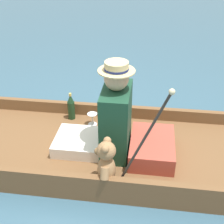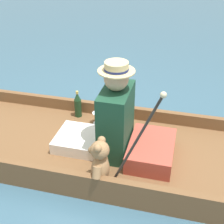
{
  "view_description": "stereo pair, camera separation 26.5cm",
  "coord_description": "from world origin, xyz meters",
  "views": [
    {
      "loc": [
        -2.29,
        -0.51,
        1.88
      ],
      "look_at": [
        -0.04,
        -0.21,
        0.52
      ],
      "focal_mm": 50.0,
      "sensor_mm": 36.0,
      "label": 1
    },
    {
      "loc": [
        -2.24,
        -0.77,
        1.88
      ],
      "look_at": [
        -0.04,
        -0.21,
        0.52
      ],
      "focal_mm": 50.0,
      "sensor_mm": 36.0,
      "label": 2
    }
  ],
  "objects": [
    {
      "name": "teddy_bear",
      "position": [
        -0.46,
        -0.22,
        0.3
      ],
      "size": [
        0.28,
        0.17,
        0.4
      ],
      "color": "#9E754C",
      "rests_on": "punt_boat"
    },
    {
      "name": "seated_person",
      "position": [
        -0.04,
        -0.18,
        0.43
      ],
      "size": [
        0.46,
        0.71,
        0.86
      ],
      "rotation": [
        0.0,
        0.0,
        -0.21
      ],
      "color": "white",
      "rests_on": "punt_boat"
    },
    {
      "name": "wine_glass",
      "position": [
        0.35,
        0.04,
        0.21
      ],
      "size": [
        0.1,
        0.1,
        0.13
      ],
      "color": "silver",
      "rests_on": "punt_boat"
    },
    {
      "name": "champagne_bottle",
      "position": [
        0.44,
        0.28,
        0.25
      ],
      "size": [
        0.08,
        0.08,
        0.3
      ],
      "color": "#19381E",
      "rests_on": "punt_boat"
    },
    {
      "name": "walking_cane",
      "position": [
        -0.48,
        -0.52,
        0.62
      ],
      "size": [
        0.04,
        0.38,
        0.88
      ],
      "color": "#2D2823",
      "rests_on": "punt_boat"
    },
    {
      "name": "ground_plane",
      "position": [
        0.0,
        0.0,
        0.0
      ],
      "size": [
        16.0,
        16.0,
        0.0
      ],
      "primitive_type": "plane",
      "color": "#385B70"
    },
    {
      "name": "punt_boat",
      "position": [
        0.0,
        0.0,
        0.07
      ],
      "size": [
        1.16,
        2.7,
        0.24
      ],
      "color": "brown",
      "rests_on": "ground_plane"
    },
    {
      "name": "seat_cushion",
      "position": [
        -0.06,
        -0.57,
        0.19
      ],
      "size": [
        0.55,
        0.38,
        0.16
      ],
      "color": "#B24738",
      "rests_on": "punt_boat"
    }
  ]
}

